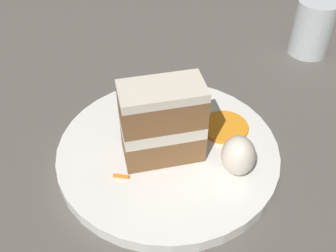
{
  "coord_description": "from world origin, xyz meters",
  "views": [
    {
      "loc": [
        0.42,
        0.01,
        0.42
      ],
      "look_at": [
        0.06,
        0.02,
        0.09
      ],
      "focal_mm": 42.0,
      "sensor_mm": 36.0,
      "label": 1
    }
  ],
  "objects_px": {
    "plate": "(168,152)",
    "cream_dollop": "(238,156)",
    "orange_garnish": "(225,127)",
    "drinking_glass": "(312,31)",
    "cake_slice": "(162,122)"
  },
  "relations": [
    {
      "from": "plate",
      "to": "cake_slice",
      "type": "bearing_deg",
      "value": -33.09
    },
    {
      "from": "plate",
      "to": "orange_garnish",
      "type": "height_order",
      "value": "orange_garnish"
    },
    {
      "from": "cake_slice",
      "to": "drinking_glass",
      "type": "distance_m",
      "value": 0.38
    },
    {
      "from": "orange_garnish",
      "to": "drinking_glass",
      "type": "bearing_deg",
      "value": 140.23
    },
    {
      "from": "orange_garnish",
      "to": "drinking_glass",
      "type": "height_order",
      "value": "drinking_glass"
    },
    {
      "from": "plate",
      "to": "orange_garnish",
      "type": "xyz_separation_m",
      "value": [
        -0.03,
        0.08,
        0.01
      ]
    },
    {
      "from": "plate",
      "to": "cream_dollop",
      "type": "xyz_separation_m",
      "value": [
        0.04,
        0.08,
        0.03
      ]
    },
    {
      "from": "cream_dollop",
      "to": "drinking_glass",
      "type": "distance_m",
      "value": 0.34
    },
    {
      "from": "cream_dollop",
      "to": "drinking_glass",
      "type": "relative_size",
      "value": 0.53
    },
    {
      "from": "orange_garnish",
      "to": "plate",
      "type": "bearing_deg",
      "value": -67.47
    },
    {
      "from": "plate",
      "to": "cake_slice",
      "type": "xyz_separation_m",
      "value": [
        0.01,
        -0.01,
        0.06
      ]
    },
    {
      "from": "plate",
      "to": "cream_dollop",
      "type": "distance_m",
      "value": 0.1
    },
    {
      "from": "plate",
      "to": "cake_slice",
      "type": "distance_m",
      "value": 0.06
    },
    {
      "from": "plate",
      "to": "cake_slice",
      "type": "relative_size",
      "value": 2.72
    },
    {
      "from": "plate",
      "to": "cream_dollop",
      "type": "bearing_deg",
      "value": 62.62
    }
  ]
}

